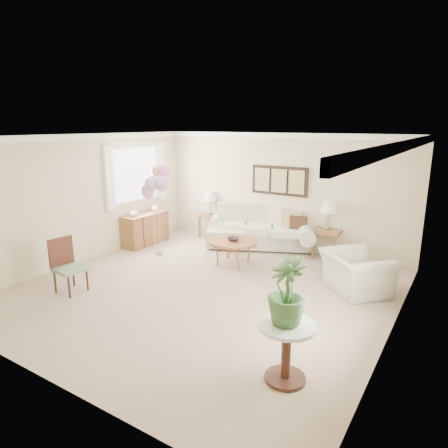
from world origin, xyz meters
name	(u,v)px	position (x,y,z in m)	size (l,w,h in m)	color
ground_plane	(205,290)	(0.00, 0.00, 0.00)	(6.00, 6.00, 0.00)	tan
room_shell	(201,196)	(-0.11, 0.09, 1.63)	(6.04, 6.04, 2.60)	beige
wall_art_triptych	(279,181)	(0.00, 2.96, 1.55)	(1.35, 0.06, 0.65)	black
sofa	(261,230)	(-0.35, 2.81, 0.38)	(2.98, 1.89, 0.96)	beige
end_table_left	(210,218)	(-1.83, 2.88, 0.48)	(0.53, 0.48, 0.57)	olive
end_table_right	(328,233)	(1.21, 2.86, 0.52)	(0.57, 0.52, 0.62)	olive
lamp_left	(210,197)	(-1.83, 2.88, 1.02)	(0.33, 0.33, 0.58)	gray
lamp_right	(329,208)	(1.21, 2.86, 1.08)	(0.34, 0.34, 0.61)	gray
coffee_table	(233,242)	(-0.26, 1.40, 0.46)	(1.00, 1.00, 0.50)	#994826
decor_bowl	(234,239)	(-0.25, 1.39, 0.54)	(0.26, 0.26, 0.06)	#2C2320
armchair	(355,273)	(2.20, 1.31, 0.34)	(1.04, 0.91, 0.68)	beige
side_table	(287,338)	(2.20, -1.57, 0.52)	(0.63, 0.63, 0.69)	silver
potted_plant	(287,291)	(2.17, -1.57, 1.06)	(0.42, 0.42, 0.75)	#284E20
accent_chair	(67,264)	(-1.94, -1.27, 0.49)	(0.50, 0.50, 0.93)	slate
credenza	(145,229)	(-2.76, 1.50, 0.37)	(0.46, 1.20, 0.74)	olive
vase_white	(133,213)	(-2.74, 1.12, 0.83)	(0.17, 0.17, 0.18)	silver
vase_sage	(155,208)	(-2.74, 1.83, 0.83)	(0.16, 0.16, 0.17)	#B5C5A4
balloon_cluster	(156,180)	(-1.92, 1.01, 1.65)	(0.60, 0.51, 2.02)	gray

